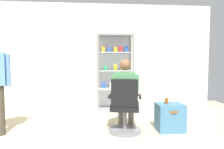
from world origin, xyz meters
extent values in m
cube|color=silver|center=(0.00, 3.00, 1.35)|extent=(6.00, 0.10, 2.70)
cylinder|color=gray|center=(-0.02, 2.50, 0.95)|extent=(0.05, 0.05, 1.90)
cylinder|color=gray|center=(0.82, 2.50, 0.95)|extent=(0.05, 0.05, 1.90)
cylinder|color=gray|center=(-0.02, 2.90, 0.95)|extent=(0.05, 0.05, 1.90)
cylinder|color=gray|center=(0.82, 2.90, 0.95)|extent=(0.05, 0.05, 1.90)
cube|color=gray|center=(0.40, 2.70, 1.88)|extent=(0.90, 0.45, 0.04)
cube|color=gray|center=(0.40, 2.70, 0.02)|extent=(0.90, 0.45, 0.04)
cube|color=silver|center=(0.40, 2.92, 0.95)|extent=(0.84, 0.02, 1.80)
cube|color=silver|center=(0.40, 2.70, 0.55)|extent=(0.82, 0.39, 0.02)
cube|color=#264CB2|center=(0.12, 2.70, 0.63)|extent=(0.08, 0.04, 0.14)
cube|color=silver|center=(0.30, 2.70, 0.63)|extent=(0.08, 0.06, 0.15)
cube|color=black|center=(0.48, 2.73, 0.62)|extent=(0.08, 0.04, 0.13)
cube|color=#999919|center=(0.67, 2.67, 0.63)|extent=(0.09, 0.04, 0.14)
cube|color=silver|center=(0.40, 2.70, 1.00)|extent=(0.82, 0.39, 0.02)
cube|color=#268C4C|center=(0.16, 2.75, 1.07)|extent=(0.08, 0.03, 0.12)
cube|color=gold|center=(0.41, 2.68, 1.08)|extent=(0.08, 0.05, 0.15)
cube|color=#999919|center=(0.64, 2.71, 1.08)|extent=(0.09, 0.05, 0.15)
cube|color=silver|center=(0.40, 2.70, 1.45)|extent=(0.82, 0.39, 0.02)
cube|color=gold|center=(0.10, 2.69, 1.53)|extent=(0.08, 0.05, 0.14)
cube|color=#264CB2|center=(0.26, 2.69, 1.52)|extent=(0.08, 0.05, 0.12)
cube|color=gold|center=(0.41, 2.65, 1.52)|extent=(0.08, 0.05, 0.12)
cube|color=red|center=(0.54, 2.66, 1.53)|extent=(0.09, 0.06, 0.15)
cube|color=#264CB2|center=(0.69, 2.70, 1.53)|extent=(0.08, 0.04, 0.15)
cylinder|color=slate|center=(0.40, 1.07, 0.03)|extent=(0.56, 0.56, 0.06)
cylinder|color=slate|center=(0.40, 1.07, 0.24)|extent=(0.07, 0.07, 0.41)
cube|color=black|center=(0.40, 1.07, 0.46)|extent=(0.57, 0.57, 0.10)
cube|color=black|center=(0.36, 0.86, 0.73)|extent=(0.45, 0.17, 0.45)
cube|color=black|center=(0.65, 1.02, 0.64)|extent=(0.10, 0.30, 0.04)
cube|color=black|center=(0.14, 1.12, 0.64)|extent=(0.10, 0.30, 0.04)
cylinder|color=slate|center=(0.54, 1.24, 0.56)|extent=(0.22, 0.42, 0.14)
cylinder|color=slate|center=(0.58, 1.44, 0.28)|extent=(0.11, 0.11, 0.56)
cylinder|color=slate|center=(0.34, 1.29, 0.56)|extent=(0.22, 0.42, 0.14)
cylinder|color=slate|center=(0.38, 1.48, 0.28)|extent=(0.11, 0.11, 0.56)
cube|color=#4C8C59|center=(0.40, 1.07, 0.81)|extent=(0.40, 0.29, 0.50)
sphere|color=brown|center=(0.40, 1.07, 1.19)|extent=(0.20, 0.20, 0.20)
cylinder|color=#4C8C59|center=(0.60, 1.03, 0.88)|extent=(0.09, 0.09, 0.28)
cylinder|color=brown|center=(0.63, 1.20, 0.66)|extent=(0.14, 0.31, 0.08)
cylinder|color=#4C8C59|center=(0.20, 1.11, 0.88)|extent=(0.09, 0.09, 0.28)
cylinder|color=brown|center=(0.24, 1.29, 0.66)|extent=(0.14, 0.31, 0.08)
cube|color=teal|center=(1.21, 1.07, 0.25)|extent=(0.47, 0.37, 0.49)
cylinder|color=brown|center=(1.15, 1.08, 0.55)|extent=(0.07, 0.07, 0.11)
cylinder|color=#3F382D|center=(-1.71, 1.14, 0.42)|extent=(0.13, 0.13, 0.85)
cylinder|color=#598CCC|center=(-1.59, 1.18, 1.10)|extent=(0.09, 0.09, 0.55)
cylinder|color=brown|center=(1.21, 1.03, 0.39)|extent=(0.32, 0.32, 0.04)
cylinder|color=brown|center=(1.32, 1.03, 0.18)|extent=(0.04, 0.04, 0.37)
cylinder|color=brown|center=(1.16, 1.12, 0.18)|extent=(0.04, 0.04, 0.37)
cylinder|color=brown|center=(1.16, 0.93, 0.18)|extent=(0.04, 0.04, 0.37)
camera|label=1|loc=(-0.17, -2.52, 1.29)|focal=33.74mm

